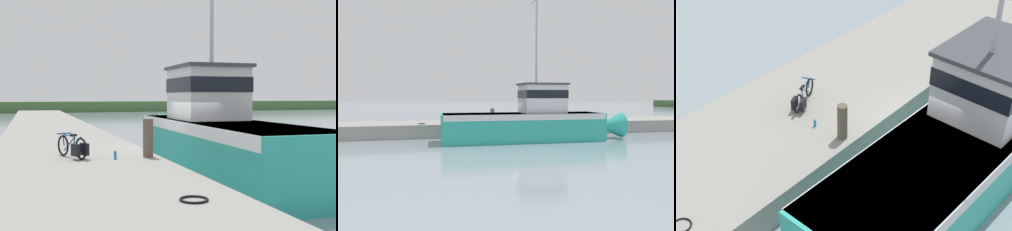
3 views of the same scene
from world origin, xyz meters
TOP-DOWN VIEW (x-y plane):
  - ground_plane at (0.00, 0.00)m, footprint 320.00×320.00m
  - dock_pier at (-3.65, 0.00)m, footprint 4.76×80.00m
  - fishing_boat_main at (1.37, -0.14)m, footprint 3.16×12.62m
  - bicycle_touring at (-3.68, -1.82)m, footprint 0.82×1.52m
  - mooring_post at (-1.66, -2.24)m, footprint 0.29×0.29m
  - hose_coil at (-2.29, -7.33)m, footprint 0.50×0.50m
  - water_bottle_on_curb at (-2.63, -2.36)m, footprint 0.08×0.08m

SIDE VIEW (x-z plane):
  - ground_plane at x=0.00m, z-range 0.00..0.00m
  - dock_pier at x=-3.65m, z-range 0.00..0.96m
  - hose_coil at x=-2.29m, z-range 0.96..1.01m
  - water_bottle_on_curb at x=-2.63m, z-range 0.96..1.19m
  - bicycle_touring at x=-3.68m, z-range 0.93..1.62m
  - fishing_boat_main at x=1.37m, z-range -4.22..6.99m
  - mooring_post at x=-1.66m, z-range 0.96..2.07m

